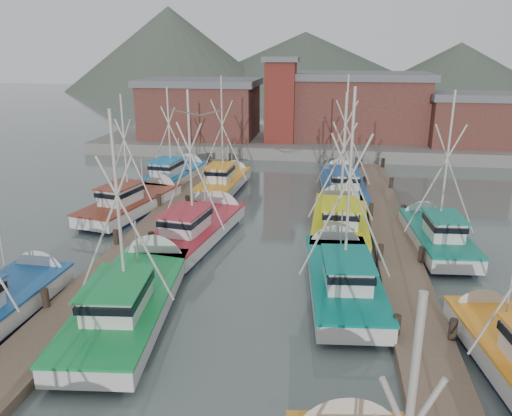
# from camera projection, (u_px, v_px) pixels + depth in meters

# --- Properties ---
(ground) EXTENTS (260.00, 260.00, 0.00)m
(ground) POSITION_uv_depth(u_px,v_px,m) (246.00, 306.00, 21.41)
(ground) COLOR #4E5E5A
(ground) RESTS_ON ground
(dock_left) EXTENTS (2.30, 46.00, 1.50)m
(dock_left) POSITION_uv_depth(u_px,v_px,m) (128.00, 255.00, 26.15)
(dock_left) COLOR brown
(dock_left) RESTS_ON ground
(dock_right) EXTENTS (2.30, 46.00, 1.50)m
(dock_right) POSITION_uv_depth(u_px,v_px,m) (402.00, 272.00, 24.16)
(dock_right) COLOR brown
(dock_right) RESTS_ON ground
(quay) EXTENTS (44.00, 16.00, 1.20)m
(quay) POSITION_uv_depth(u_px,v_px,m) (301.00, 141.00, 56.07)
(quay) COLOR gray
(quay) RESTS_ON ground
(shed_left) EXTENTS (12.72, 8.48, 6.20)m
(shed_left) POSITION_uv_depth(u_px,v_px,m) (200.00, 108.00, 54.60)
(shed_left) COLOR brown
(shed_left) RESTS_ON quay
(shed_center) EXTENTS (14.84, 9.54, 6.90)m
(shed_center) POSITION_uv_depth(u_px,v_px,m) (358.00, 105.00, 53.97)
(shed_center) COLOR brown
(shed_center) RESTS_ON quay
(shed_right) EXTENTS (8.48, 6.36, 5.20)m
(shed_right) POSITION_uv_depth(u_px,v_px,m) (470.00, 119.00, 49.84)
(shed_right) COLOR brown
(shed_right) RESTS_ON quay
(lookout_tower) EXTENTS (3.60, 3.60, 8.50)m
(lookout_tower) POSITION_uv_depth(u_px,v_px,m) (280.00, 99.00, 51.07)
(lookout_tower) COLOR maroon
(lookout_tower) RESTS_ON quay
(distant_hills) EXTENTS (175.00, 140.00, 42.00)m
(distant_hills) POSITION_uv_depth(u_px,v_px,m) (275.00, 88.00, 138.64)
(distant_hills) COLOR #445043
(distant_hills) RESTS_ON ground
(boat_4) EXTENTS (4.24, 10.55, 9.49)m
(boat_4) POSITION_uv_depth(u_px,v_px,m) (133.00, 297.00, 20.72)
(boat_4) COLOR #0F1633
(boat_4) RESTS_ON ground
(boat_5) EXTENTS (3.99, 9.70, 9.98)m
(boat_5) POSITION_uv_depth(u_px,v_px,m) (342.00, 276.00, 22.68)
(boat_5) COLOR #0F1633
(boat_5) RESTS_ON ground
(boat_8) EXTENTS (4.35, 10.05, 9.41)m
(boat_8) POSITION_uv_depth(u_px,v_px,m) (199.00, 228.00, 28.73)
(boat_8) COLOR #0F1633
(boat_8) RESTS_ON ground
(boat_9) EXTENTS (3.77, 9.95, 9.21)m
(boat_9) POSITION_uv_depth(u_px,v_px,m) (340.00, 220.00, 30.04)
(boat_9) COLOR #0F1633
(boat_9) RESTS_ON ground
(boat_10) EXTENTS (4.64, 9.63, 8.67)m
(boat_10) POSITION_uv_depth(u_px,v_px,m) (135.00, 202.00, 33.58)
(boat_10) COLOR #0F1633
(boat_10) RESTS_ON ground
(boat_11) EXTENTS (3.71, 8.54, 9.28)m
(boat_11) POSITION_uv_depth(u_px,v_px,m) (434.00, 234.00, 27.71)
(boat_11) COLOR #0F1633
(boat_11) RESTS_ON ground
(boat_12) EXTENTS (3.68, 8.43, 9.35)m
(boat_12) POSITION_uv_depth(u_px,v_px,m) (225.00, 181.00, 38.80)
(boat_12) COLOR #0F1633
(boat_12) RESTS_ON ground
(boat_13) EXTENTS (3.94, 9.97, 9.73)m
(boat_13) POSITION_uv_depth(u_px,v_px,m) (342.00, 186.00, 37.54)
(boat_13) COLOR #0F1633
(boat_13) RESTS_ON ground
(boat_14) EXTENTS (3.75, 9.28, 8.56)m
(boat_14) POSITION_uv_depth(u_px,v_px,m) (175.00, 175.00, 40.68)
(boat_14) COLOR #0F1633
(boat_14) RESTS_ON ground
(gull_near) EXTENTS (1.55, 0.66, 0.24)m
(gull_near) POSITION_uv_depth(u_px,v_px,m) (197.00, 113.00, 14.33)
(gull_near) COLOR gray
(gull_near) RESTS_ON ground
(gull_far) EXTENTS (1.53, 0.66, 0.24)m
(gull_far) POSITION_uv_depth(u_px,v_px,m) (287.00, 150.00, 21.12)
(gull_far) COLOR gray
(gull_far) RESTS_ON ground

